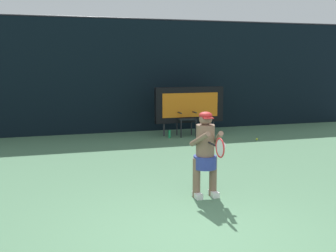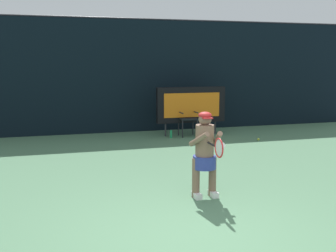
{
  "view_description": "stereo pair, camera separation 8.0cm",
  "coord_description": "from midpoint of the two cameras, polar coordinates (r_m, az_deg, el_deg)",
  "views": [
    {
      "loc": [
        -1.85,
        -4.82,
        2.27
      ],
      "look_at": [
        0.44,
        2.76,
        1.05
      ],
      "focal_mm": 44.54,
      "sensor_mm": 36.0,
      "label": 1
    },
    {
      "loc": [
        -1.77,
        -4.84,
        2.27
      ],
      "look_at": [
        0.44,
        2.76,
        1.05
      ],
      "focal_mm": 44.54,
      "sensor_mm": 36.0,
      "label": 2
    }
  ],
  "objects": [
    {
      "name": "water_bottle",
      "position": [
        12.53,
        0.02,
        -1.09
      ],
      "size": [
        0.07,
        0.07,
        0.27
      ],
      "color": "#209655",
      "rests_on": "ground"
    },
    {
      "name": "umpire_chair",
      "position": [
        12.85,
        2.26,
        1.38
      ],
      "size": [
        0.52,
        0.44,
        1.08
      ],
      "color": "black",
      "rests_on": "ground"
    },
    {
      "name": "ground",
      "position": [
        5.49,
        4.26,
        -15.83
      ],
      "size": [
        18.0,
        22.0,
        0.03
      ],
      "color": "#4C7554"
    },
    {
      "name": "backdrop_screen",
      "position": [
        13.46,
        -9.12,
        6.71
      ],
      "size": [
        18.0,
        0.12,
        3.66
      ],
      "color": "black",
      "rests_on": "ground"
    },
    {
      "name": "scoreboard",
      "position": [
        12.99,
        2.76,
        2.91
      ],
      "size": [
        2.2,
        0.21,
        1.5
      ],
      "color": "black",
      "rests_on": "ground"
    },
    {
      "name": "tennis_racket",
      "position": [
        6.48,
        6.69,
        -2.95
      ],
      "size": [
        0.03,
        0.6,
        0.31
      ],
      "rotation": [
        0.0,
        0.0,
        -0.05
      ],
      "color": "black"
    },
    {
      "name": "tennis_ball_loose",
      "position": [
        12.44,
        11.88,
        -1.77
      ],
      "size": [
        0.07,
        0.07,
        0.07
      ],
      "color": "#CCDB3D",
      "rests_on": "ground"
    },
    {
      "name": "tennis_player",
      "position": [
        7.02,
        4.82,
        -3.45
      ],
      "size": [
        0.54,
        0.61,
        1.46
      ],
      "color": "white",
      "rests_on": "ground"
    }
  ]
}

